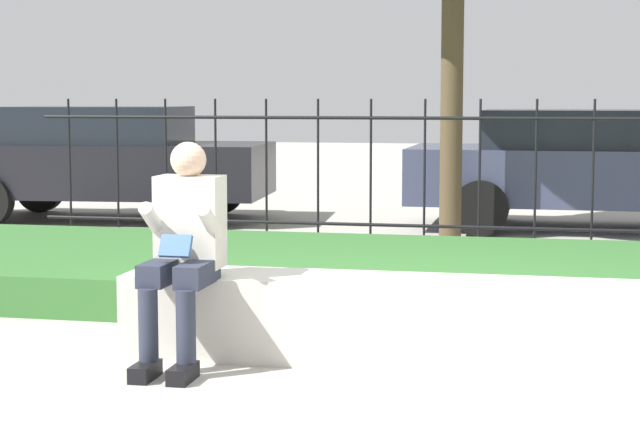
{
  "coord_description": "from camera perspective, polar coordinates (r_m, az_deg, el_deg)",
  "views": [
    {
      "loc": [
        0.87,
        -6.13,
        1.55
      ],
      "look_at": [
        -0.56,
        0.64,
        0.8
      ],
      "focal_mm": 60.0,
      "sensor_mm": 36.0,
      "label": 1
    }
  ],
  "objects": [
    {
      "name": "ground_plane",
      "position": [
        6.38,
        3.73,
        -7.9
      ],
      "size": [
        60.0,
        60.0,
        0.0
      ],
      "primitive_type": "plane",
      "color": "#A8A399"
    },
    {
      "name": "stone_bench",
      "position": [
        6.33,
        3.58,
        -5.93
      ],
      "size": [
        3.16,
        0.54,
        0.5
      ],
      "color": "beige",
      "rests_on": "ground_plane"
    },
    {
      "name": "person_seated_reader",
      "position": [
        6.22,
        -7.27,
        -1.55
      ],
      "size": [
        0.42,
        0.73,
        1.3
      ],
      "color": "black",
      "rests_on": "ground_plane"
    },
    {
      "name": "grass_berm",
      "position": [
        8.43,
        5.81,
        -3.42
      ],
      "size": [
        10.44,
        2.87,
        0.3
      ],
      "color": "#33662D",
      "rests_on": "ground_plane"
    },
    {
      "name": "iron_fence",
      "position": [
        10.37,
        7.05,
        2.03
      ],
      "size": [
        8.44,
        0.03,
        1.54
      ],
      "color": "black",
      "rests_on": "ground_plane"
    },
    {
      "name": "car_parked_center",
      "position": [
        12.94,
        15.08,
        2.47
      ],
      "size": [
        4.69,
        1.96,
        1.41
      ],
      "rotation": [
        0.0,
        0.0,
        -0.01
      ],
      "color": "#383D56",
      "rests_on": "ground_plane"
    },
    {
      "name": "car_parked_left",
      "position": [
        13.82,
        -11.39,
        2.82
      ],
      "size": [
        4.15,
        2.13,
        1.44
      ],
      "rotation": [
        0.0,
        0.0,
        0.08
      ],
      "color": "black",
      "rests_on": "ground_plane"
    }
  ]
}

